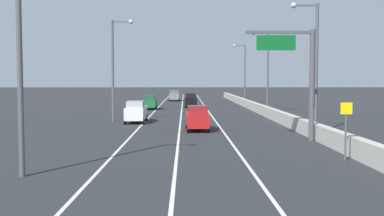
# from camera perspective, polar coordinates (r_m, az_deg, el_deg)

# --- Properties ---
(ground_plane) EXTENTS (320.00, 320.00, 0.00)m
(ground_plane) POSITION_cam_1_polar(r_m,az_deg,el_deg) (69.90, 0.40, 0.15)
(ground_plane) COLOR #26282B
(lane_stripe_left) EXTENTS (0.16, 130.00, 0.00)m
(lane_stripe_left) POSITION_cam_1_polar(r_m,az_deg,el_deg) (61.03, -4.58, -0.36)
(lane_stripe_left) COLOR silver
(lane_stripe_left) RESTS_ON ground_plane
(lane_stripe_center) EXTENTS (0.16, 130.00, 0.00)m
(lane_stripe_center) POSITION_cam_1_polar(r_m,az_deg,el_deg) (60.90, -1.29, -0.36)
(lane_stripe_center) COLOR silver
(lane_stripe_center) RESTS_ON ground_plane
(lane_stripe_right) EXTENTS (0.16, 130.00, 0.00)m
(lane_stripe_right) POSITION_cam_1_polar(r_m,az_deg,el_deg) (60.98, 2.00, -0.35)
(lane_stripe_right) COLOR silver
(lane_stripe_right) RESTS_ON ground_plane
(jersey_barrier_right) EXTENTS (0.60, 120.00, 1.10)m
(jersey_barrier_right) POSITION_cam_1_polar(r_m,az_deg,el_deg) (46.80, 10.39, -0.94)
(jersey_barrier_right) COLOR #B2ADA3
(jersey_barrier_right) RESTS_ON ground_plane
(overhead_sign_gantry) EXTENTS (4.68, 0.36, 7.50)m
(overhead_sign_gantry) POSITION_cam_1_polar(r_m,az_deg,el_deg) (32.00, 13.26, 4.44)
(overhead_sign_gantry) COLOR #47474C
(overhead_sign_gantry) RESTS_ON ground_plane
(speed_advisory_sign) EXTENTS (0.60, 0.11, 3.00)m
(speed_advisory_sign) POSITION_cam_1_polar(r_m,az_deg,el_deg) (25.02, 18.36, -2.18)
(speed_advisory_sign) COLOR #4C4C51
(speed_advisory_sign) RESTS_ON ground_plane
(lamp_post_right_second) EXTENTS (2.14, 0.44, 9.93)m
(lamp_post_right_second) POSITION_cam_1_polar(r_m,az_deg,el_deg) (36.46, 14.65, 5.86)
(lamp_post_right_second) COLOR #4C4C51
(lamp_post_right_second) RESTS_ON ground_plane
(lamp_post_right_third) EXTENTS (2.14, 0.44, 9.93)m
(lamp_post_right_third) POSITION_cam_1_polar(r_m,az_deg,el_deg) (57.21, 9.03, 5.07)
(lamp_post_right_third) COLOR #4C4C51
(lamp_post_right_third) RESTS_ON ground_plane
(lamp_post_right_fourth) EXTENTS (2.14, 0.44, 9.93)m
(lamp_post_right_fourth) POSITION_cam_1_polar(r_m,az_deg,el_deg) (78.20, 6.32, 4.69)
(lamp_post_right_fourth) COLOR #4C4C51
(lamp_post_right_fourth) RESTS_ON ground_plane
(lamp_post_left_near) EXTENTS (2.14, 0.44, 9.93)m
(lamp_post_left_near) POSITION_cam_1_polar(r_m,az_deg,el_deg) (21.05, -19.76, 7.50)
(lamp_post_left_near) COLOR #4C4C51
(lamp_post_left_near) RESTS_ON ground_plane
(lamp_post_left_mid) EXTENTS (2.14, 0.44, 9.93)m
(lamp_post_left_mid) POSITION_cam_1_polar(r_m,az_deg,el_deg) (45.88, -9.39, 5.44)
(lamp_post_left_mid) COLOR #4C4C51
(lamp_post_left_mid) RESTS_ON ground_plane
(car_white_0) EXTENTS (1.85, 4.74, 2.10)m
(car_white_0) POSITION_cam_1_polar(r_m,az_deg,el_deg) (44.99, -6.89, -0.45)
(car_white_0) COLOR white
(car_white_0) RESTS_ON ground_plane
(car_black_1) EXTENTS (1.88, 4.52, 2.11)m
(car_black_1) POSITION_cam_1_polar(r_m,az_deg,el_deg) (68.80, -0.12, 0.97)
(car_black_1) COLOR black
(car_black_1) RESTS_ON ground_plane
(car_red_2) EXTENTS (1.91, 4.11, 2.05)m
(car_red_2) POSITION_cam_1_polar(r_m,az_deg,el_deg) (37.71, 0.65, -1.25)
(car_red_2) COLOR red
(car_red_2) RESTS_ON ground_plane
(car_gray_3) EXTENTS (2.04, 4.19, 2.09)m
(car_gray_3) POSITION_cam_1_polar(r_m,az_deg,el_deg) (88.37, -2.15, 1.55)
(car_gray_3) COLOR slate
(car_gray_3) RESTS_ON ground_plane
(car_green_4) EXTENTS (1.78, 4.14, 1.96)m
(car_green_4) POSITION_cam_1_polar(r_m,az_deg,el_deg) (64.27, -5.18, 0.71)
(car_green_4) COLOR #196033
(car_green_4) RESTS_ON ground_plane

